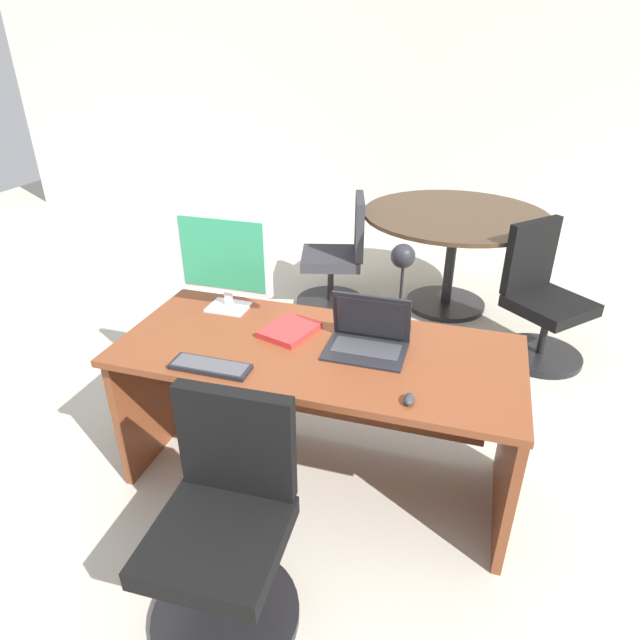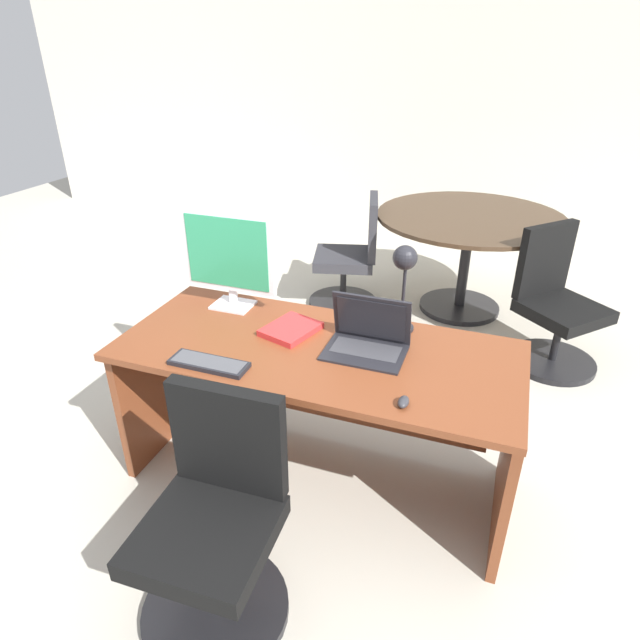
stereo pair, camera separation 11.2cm
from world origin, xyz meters
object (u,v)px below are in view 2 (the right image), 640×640
object	(u,v)px
desk_lamp	(404,270)
meeting_table	(468,239)
mouse	(403,402)
book	(291,329)
keyboard	(209,363)
desk	(321,382)
meeting_chair_far	(554,312)
monitor	(229,255)
meeting_chair_near	(351,264)
office_chair	(215,533)
laptop	(369,333)

from	to	relation	value
desk_lamp	meeting_table	world-z (taller)	desk_lamp
mouse	book	world-z (taller)	mouse
keyboard	meeting_table	bearing A→B (deg)	71.72
desk	desk_lamp	size ratio (longest dim) A/B	4.21
desk_lamp	meeting_table	distance (m)	1.95
keyboard	book	bearing A→B (deg)	61.51
keyboard	meeting_chair_far	distance (m)	2.40
monitor	keyboard	world-z (taller)	monitor
book	meeting_chair_near	bearing A→B (deg)	97.94
keyboard	office_chair	distance (m)	0.67
book	meeting_chair_far	distance (m)	1.97
desk_lamp	office_chair	xyz separation A→B (m)	(-0.42, -1.05, -0.69)
meeting_table	meeting_chair_near	world-z (taller)	meeting_chair_near
mouse	book	distance (m)	0.72
keyboard	meeting_table	xyz separation A→B (m)	(0.81, 2.46, -0.16)
monitor	laptop	xyz separation A→B (m)	(0.76, -0.17, -0.21)
desk	mouse	bearing A→B (deg)	-37.08
book	meeting_table	size ratio (longest dim) A/B	0.21
keyboard	desk_lamp	xyz separation A→B (m)	(0.69, 0.57, 0.30)
office_chair	meeting_chair_near	xyz separation A→B (m)	(-0.31, 2.71, -0.01)
office_chair	meeting_table	world-z (taller)	office_chair
book	office_chair	size ratio (longest dim) A/B	0.33
meeting_chair_near	monitor	bearing A→B (deg)	-94.35
desk_lamp	book	distance (m)	0.59
keyboard	meeting_chair_near	size ratio (longest dim) A/B	0.38
mouse	meeting_chair_far	world-z (taller)	meeting_chair_far
book	meeting_table	bearing A→B (deg)	73.80
laptop	book	size ratio (longest dim) A/B	1.17
office_chair	meeting_chair_far	xyz separation A→B (m)	(1.20, 2.34, -0.00)
desk	meeting_table	bearing A→B (deg)	78.33
desk_lamp	meeting_chair_far	xyz separation A→B (m)	(0.78, 1.29, -0.69)
laptop	office_chair	bearing A→B (deg)	-110.85
desk	meeting_table	world-z (taller)	meeting_table
mouse	meeting_table	size ratio (longest dim) A/B	0.05
mouse	meeting_table	world-z (taller)	meeting_table
mouse	meeting_table	bearing A→B (deg)	90.35
meeting_chair_far	keyboard	bearing A→B (deg)	-128.24
monitor	meeting_chair_near	bearing A→B (deg)	85.65
laptop	desk_lamp	bearing A→B (deg)	62.81
desk_lamp	meeting_chair_near	bearing A→B (deg)	113.84
book	laptop	bearing A→B (deg)	-2.30
monitor	book	world-z (taller)	monitor
desk	meeting_chair_near	world-z (taller)	meeting_chair_near
desk	monitor	xyz separation A→B (m)	(-0.55, 0.19, 0.50)
laptop	meeting_chair_far	world-z (taller)	laptop
mouse	meeting_chair_near	size ratio (longest dim) A/B	0.08
desk	book	size ratio (longest dim) A/B	5.99
laptop	office_chair	size ratio (longest dim) A/B	0.39
desk_lamp	office_chair	distance (m)	1.32
mouse	meeting_chair_far	distance (m)	2.00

